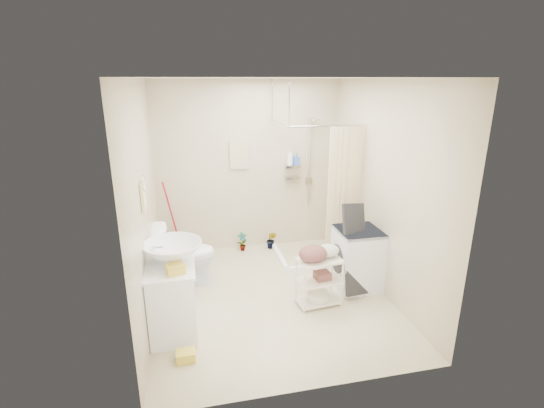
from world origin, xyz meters
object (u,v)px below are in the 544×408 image
at_px(vanity, 173,294).
at_px(toilet, 184,254).
at_px(washing_machine, 357,258).
at_px(laundry_rack, 319,277).

bearing_deg(vanity, toilet, 82.82).
height_order(washing_machine, laundry_rack, washing_machine).
height_order(vanity, washing_machine, washing_machine).
height_order(vanity, laundry_rack, vanity).
relative_size(vanity, laundry_rack, 1.27).
xyz_separation_m(vanity, washing_machine, (2.30, 0.40, 0.00)).
bearing_deg(laundry_rack, vanity, 177.15).
bearing_deg(laundry_rack, toilet, 144.61).
relative_size(toilet, laundry_rack, 1.16).
bearing_deg(washing_machine, toilet, 165.85).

